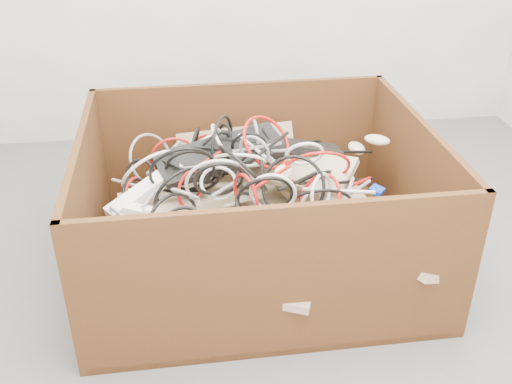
{
  "coord_description": "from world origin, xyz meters",
  "views": [
    {
      "loc": [
        -0.42,
        -1.64,
        1.4
      ],
      "look_at": [
        -0.15,
        0.26,
        0.3
      ],
      "focal_mm": 41.92,
      "sensor_mm": 36.0,
      "label": 1
    }
  ],
  "objects": [
    {
      "name": "cable_tangle",
      "position": [
        -0.28,
        0.22,
        0.39
      ],
      "size": [
        1.07,
        0.8,
        0.45
      ],
      "color": "silver",
      "rests_on": "keyboard_pile"
    },
    {
      "name": "cardboard_box",
      "position": [
        -0.17,
        0.24,
        0.14
      ],
      "size": [
        1.24,
        1.03,
        0.57
      ],
      "color": "#3E200F",
      "rests_on": "ground"
    },
    {
      "name": "keyboard_pile",
      "position": [
        -0.16,
        0.28,
        0.28
      ],
      "size": [
        1.24,
        1.01,
        0.41
      ],
      "color": "tan",
      "rests_on": "cardboard_box"
    },
    {
      "name": "ground",
      "position": [
        0.0,
        0.0,
        0.0
      ],
      "size": [
        3.0,
        3.0,
        0.0
      ],
      "primitive_type": "plane",
      "color": "#59595C",
      "rests_on": "ground"
    },
    {
      "name": "mice_scatter",
      "position": [
        -0.13,
        0.3,
        0.35
      ],
      "size": [
        1.05,
        0.85,
        0.18
      ],
      "color": "beige",
      "rests_on": "keyboard_pile"
    },
    {
      "name": "vga_plug",
      "position": [
        0.25,
        0.1,
        0.36
      ],
      "size": [
        0.06,
        0.06,
        0.03
      ],
      "primitive_type": "cube",
      "rotation": [
        0.09,
        0.14,
        -0.78
      ],
      "color": "#0B32AF",
      "rests_on": "keyboard_pile"
    },
    {
      "name": "power_strip_right",
      "position": [
        -0.49,
        0.09,
        0.33
      ],
      "size": [
        0.29,
        0.13,
        0.09
      ],
      "primitive_type": "cube",
      "rotation": [
        -0.1,
        0.17,
        -0.27
      ],
      "color": "white",
      "rests_on": "keyboard_pile"
    },
    {
      "name": "power_strip_left",
      "position": [
        -0.55,
        0.2,
        0.37
      ],
      "size": [
        0.28,
        0.23,
        0.13
      ],
      "primitive_type": "cube",
      "rotation": [
        0.14,
        -0.26,
        0.63
      ],
      "color": "white",
      "rests_on": "keyboard_pile"
    }
  ]
}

